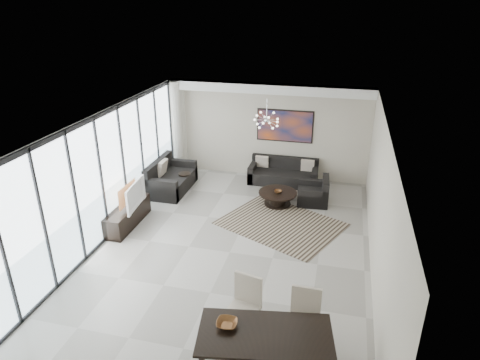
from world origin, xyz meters
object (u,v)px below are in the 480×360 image
(coffee_table, at_px, (278,197))
(sofa_main, at_px, (283,175))
(tv_console, at_px, (127,215))
(television, at_px, (131,195))
(dining_table, at_px, (265,338))

(coffee_table, bearing_deg, sofa_main, 92.70)
(tv_console, bearing_deg, television, 7.49)
(tv_console, relative_size, television, 1.52)
(sofa_main, distance_m, dining_table, 7.20)
(coffee_table, distance_m, tv_console, 3.94)
(television, bearing_deg, dining_table, -138.29)
(tv_console, bearing_deg, dining_table, -41.65)
(coffee_table, distance_m, dining_table, 5.73)
(television, bearing_deg, tv_console, 92.14)
(sofa_main, distance_m, tv_console, 4.81)
(tv_console, xyz_separation_m, television, (0.16, 0.02, 0.57))
(tv_console, xyz_separation_m, dining_table, (4.12, -3.67, 0.46))
(coffee_table, xyz_separation_m, television, (-3.24, -1.97, 0.62))
(television, xyz_separation_m, dining_table, (3.96, -3.69, -0.11))
(coffee_table, height_order, dining_table, dining_table)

